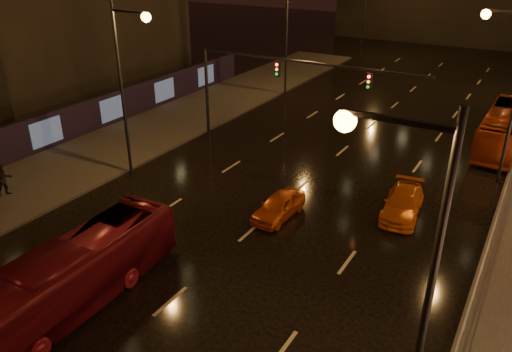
% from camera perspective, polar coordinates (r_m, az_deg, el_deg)
% --- Properties ---
extents(ground, '(140.00, 140.00, 0.00)m').
position_cam_1_polar(ground, '(32.34, 8.54, 1.71)').
color(ground, black).
rests_on(ground, ground).
extents(sidewalk_left, '(7.00, 70.00, 0.15)m').
position_cam_1_polar(sidewalk_left, '(35.59, -15.28, 3.44)').
color(sidewalk_left, '#38332D').
rests_on(sidewalk_left, ground).
extents(hoarding_left, '(0.30, 46.00, 2.50)m').
position_cam_1_polar(hoarding_left, '(36.12, -23.01, 4.61)').
color(hoarding_left, black).
rests_on(hoarding_left, ground).
extents(traffic_signal, '(15.31, 0.32, 6.20)m').
position_cam_1_polar(traffic_signal, '(32.90, 0.79, 11.13)').
color(traffic_signal, black).
rests_on(traffic_signal, ground).
extents(streetlight_right, '(2.64, 0.50, 10.00)m').
position_cam_1_polar(streetlight_right, '(11.72, 16.53, -8.65)').
color(streetlight_right, black).
rests_on(streetlight_right, ground).
extents(railing_right, '(0.05, 56.00, 1.00)m').
position_cam_1_polar(railing_right, '(28.29, 26.37, -2.38)').
color(railing_right, '#99999E').
rests_on(railing_right, sidewalk_right).
extents(bus_red, '(2.58, 9.79, 2.71)m').
position_cam_1_polar(bus_red, '(20.32, -20.22, -10.71)').
color(bus_red, maroon).
rests_on(bus_red, ground).
extents(bus_curb, '(2.48, 9.82, 2.72)m').
position_cam_1_polar(bus_curb, '(37.57, 26.43, 4.89)').
color(bus_curb, maroon).
rests_on(bus_curb, ground).
extents(taxi_near, '(1.64, 3.71, 1.24)m').
position_cam_1_polar(taxi_near, '(25.32, 2.61, -3.44)').
color(taxi_near, '#C74912').
rests_on(taxi_near, ground).
extents(taxi_far, '(2.25, 4.52, 1.26)m').
position_cam_1_polar(taxi_far, '(26.59, 16.43, -3.02)').
color(taxi_far, '#D35C13').
rests_on(taxi_far, ground).
extents(pedestrian_b, '(0.92, 1.07, 1.90)m').
position_cam_1_polar(pedestrian_b, '(30.20, -26.90, -0.37)').
color(pedestrian_b, black).
rests_on(pedestrian_b, sidewalk_left).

